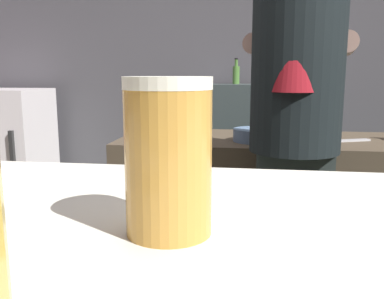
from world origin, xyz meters
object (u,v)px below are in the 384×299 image
object	(u,v)px
bartender	(295,124)
chefs_knife	(346,141)
bottle_hot_sauce	(236,74)
mini_fridge	(8,155)
mixing_bowl	(256,135)
pint_glass_near	(168,157)
bottle_soy	(287,70)
bottle_olive_oil	(269,75)

from	to	relation	value
bartender	chefs_knife	world-z (taller)	bartender
chefs_knife	bottle_hot_sauce	xyz separation A→B (m)	(-0.57, 1.33, 0.31)
mini_fridge	bartender	world-z (taller)	bartender
mini_fridge	mixing_bowl	world-z (taller)	mini_fridge
mini_fridge	bottle_hot_sauce	size ratio (longest dim) A/B	5.43
mini_fridge	chefs_knife	world-z (taller)	mini_fridge
pint_glass_near	bottle_soy	world-z (taller)	bottle_soy
bartender	bottle_olive_oil	size ratio (longest dim) A/B	9.77
bartender	bottle_hot_sauce	xyz separation A→B (m)	(-0.29, 1.74, 0.18)
mixing_bowl	bottle_hot_sauce	size ratio (longest dim) A/B	1.08
pint_glass_near	bottle_olive_oil	size ratio (longest dim) A/B	0.73
bottle_hot_sauce	bartender	bearing A→B (deg)	-80.50
bottle_olive_oil	mini_fridge	bearing A→B (deg)	-174.21
pint_glass_near	bottle_olive_oil	world-z (taller)	bottle_olive_oil
bottle_hot_sauce	bottle_soy	bearing A→B (deg)	4.08
bottle_olive_oil	pint_glass_near	bearing A→B (deg)	-93.74
pint_glass_near	mixing_bowl	bearing A→B (deg)	86.78
chefs_knife	pint_glass_near	bearing A→B (deg)	-128.78
chefs_knife	bartender	bearing A→B (deg)	-146.55
bottle_soy	chefs_knife	bearing A→B (deg)	-82.60
chefs_knife	pint_glass_near	distance (m)	1.78
pint_glass_near	bottle_soy	size ratio (longest dim) A/B	0.49
bartender	chefs_knife	bearing A→B (deg)	-24.02
mini_fridge	mixing_bowl	size ratio (longest dim) A/B	5.02
mixing_bowl	bottle_soy	world-z (taller)	bottle_soy
mini_fridge	bottle_olive_oil	bearing A→B (deg)	5.79
mixing_bowl	pint_glass_near	xyz separation A→B (m)	(-0.09, -1.63, 0.22)
chefs_knife	pint_glass_near	xyz separation A→B (m)	(-0.51, -1.68, 0.24)
mixing_bowl	bottle_soy	xyz separation A→B (m)	(0.24, 1.41, 0.31)
pint_glass_near	bottle_hot_sauce	distance (m)	3.02
bartender	mixing_bowl	xyz separation A→B (m)	(-0.14, 0.35, -0.10)
mini_fridge	bottle_soy	world-z (taller)	bottle_soy
bartender	bottle_soy	distance (m)	1.78
mixing_bowl	bottle_soy	bearing A→B (deg)	80.23
mini_fridge	pint_glass_near	bearing A→B (deg)	-55.55
chefs_knife	bottle_soy	size ratio (longest dim) A/B	0.89
bottle_soy	bottle_olive_oil	bearing A→B (deg)	-161.33
bottle_olive_oil	chefs_knife	bearing A→B (deg)	-76.47
mini_fridge	bottle_olive_oil	world-z (taller)	bottle_olive_oil
mixing_bowl	bottle_olive_oil	world-z (taller)	bottle_olive_oil
chefs_knife	bottle_soy	bearing A→B (deg)	75.55
mini_fridge	pint_glass_near	world-z (taller)	pint_glass_near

